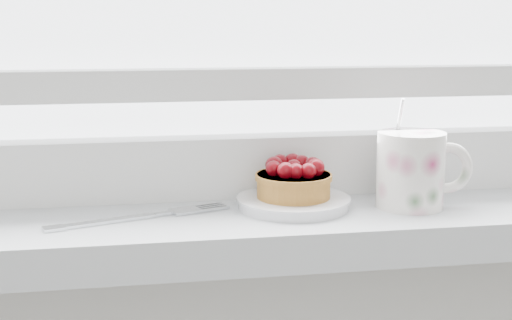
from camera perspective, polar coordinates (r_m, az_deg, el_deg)
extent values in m
cube|color=silver|center=(0.78, 1.21, -5.32)|extent=(1.60, 0.20, 0.04)
cube|color=silver|center=(0.83, 0.30, -0.35)|extent=(1.30, 0.05, 0.07)
cube|color=silver|center=(0.82, 0.31, 6.16)|extent=(1.30, 0.04, 0.04)
cylinder|color=silver|center=(0.78, 3.01, -3.41)|extent=(0.12, 0.12, 0.01)
cylinder|color=#935C20|center=(0.77, 3.02, -2.06)|extent=(0.08, 0.08, 0.03)
cylinder|color=#935C20|center=(0.77, 3.03, -1.34)|extent=(0.08, 0.08, 0.01)
sphere|color=#47060B|center=(0.77, 3.04, -0.59)|extent=(0.02, 0.02, 0.02)
sphere|color=#47060B|center=(0.78, 4.55, -0.41)|extent=(0.02, 0.02, 0.02)
sphere|color=#47060B|center=(0.79, 3.67, -0.27)|extent=(0.02, 0.02, 0.02)
sphere|color=#47060B|center=(0.79, 2.97, -0.17)|extent=(0.02, 0.02, 0.02)
sphere|color=#47060B|center=(0.79, 1.94, -0.24)|extent=(0.02, 0.02, 0.02)
sphere|color=#47060B|center=(0.77, 1.46, -0.43)|extent=(0.02, 0.02, 0.02)
sphere|color=#47060B|center=(0.76, 1.41, -0.70)|extent=(0.02, 0.02, 0.02)
sphere|color=#47060B|center=(0.75, 2.37, -0.86)|extent=(0.02, 0.02, 0.02)
sphere|color=#47060B|center=(0.75, 3.21, -0.91)|extent=(0.02, 0.02, 0.02)
sphere|color=#47060B|center=(0.75, 4.20, -0.89)|extent=(0.02, 0.02, 0.02)
sphere|color=#47060B|center=(0.76, 4.79, -0.61)|extent=(0.02, 0.02, 0.02)
cylinder|color=white|center=(0.79, 12.25, -0.78)|extent=(0.08, 0.08, 0.08)
cylinder|color=black|center=(0.78, 12.37, 1.93)|extent=(0.06, 0.06, 0.01)
torus|color=white|center=(0.80, 15.04, -0.63)|extent=(0.06, 0.02, 0.06)
cylinder|color=silver|center=(0.79, 11.40, 3.11)|extent=(0.01, 0.02, 0.05)
cube|color=silver|center=(0.74, -12.04, -4.84)|extent=(0.10, 0.04, 0.00)
cube|color=silver|center=(0.72, -15.89, -5.29)|extent=(0.02, 0.02, 0.00)
cube|color=silver|center=(0.76, -7.39, -4.27)|extent=(0.02, 0.01, 0.00)
cube|color=silver|center=(0.76, -5.69, -4.05)|extent=(0.04, 0.03, 0.00)
cube|color=silver|center=(0.77, -3.31, -3.95)|extent=(0.03, 0.01, 0.00)
cube|color=silver|center=(0.77, -3.51, -3.83)|extent=(0.03, 0.01, 0.00)
cube|color=silver|center=(0.78, -3.71, -3.72)|extent=(0.03, 0.01, 0.00)
cube|color=silver|center=(0.78, -3.91, -3.62)|extent=(0.03, 0.01, 0.00)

